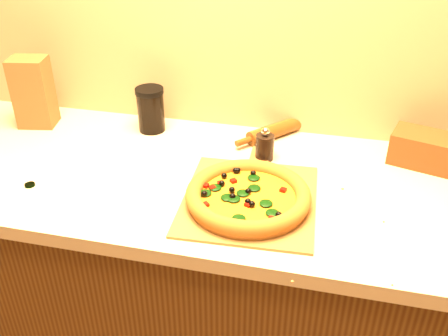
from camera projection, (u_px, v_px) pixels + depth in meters
The scene contains 9 objects.
cabinet at pixel (213, 296), 1.64m from camera, with size 2.80×0.65×0.86m, color #47260F.
countertop at pixel (211, 181), 1.41m from camera, with size 2.84×0.68×0.04m, color beige.
pizza_peel at pixel (250, 196), 1.30m from camera, with size 0.36×0.52×0.01m.
pizza at pixel (248, 196), 1.26m from camera, with size 0.32×0.32×0.04m.
bottle_cap at pixel (30, 185), 1.35m from camera, with size 0.03×0.03×0.01m, color black.
pepper_grinder at pixel (265, 146), 1.45m from camera, with size 0.05×0.05×0.10m.
rolling_pin at pixel (278, 129), 1.59m from camera, with size 0.23×0.26×0.05m.
paper_bag at pixel (33, 92), 1.61m from camera, with size 0.11×0.09×0.23m, color brown.
dark_jar at pixel (151, 109), 1.60m from camera, with size 0.09×0.09×0.14m.
Camera 1 is at (0.31, 0.28, 1.64)m, focal length 40.00 mm.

